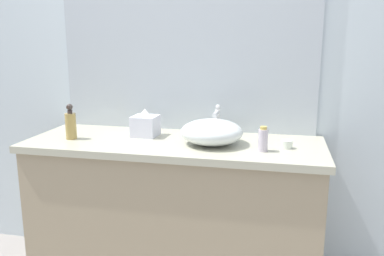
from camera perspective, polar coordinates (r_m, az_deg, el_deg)
The scene contains 9 objects.
bathroom_wall_rear at distance 2.40m, azimuth -2.66°, elevation 10.92°, with size 6.00×0.06×2.60m, color silver.
vanity_counter at distance 2.27m, azimuth -2.49°, elevation -12.11°, with size 1.57×0.57×0.84m.
wall_mirror_panel at distance 2.34m, azimuth -0.88°, elevation 11.41°, with size 1.49×0.01×0.97m, color #B2BCC6.
sink_basin at distance 2.05m, azimuth 2.82°, elevation -0.56°, with size 0.32×0.31×0.13m, color silver.
faucet at distance 2.21m, azimuth 3.56°, elevation 1.40°, with size 0.03×0.15×0.17m.
soap_dispenser at distance 2.25m, azimuth -16.86°, elevation 0.52°, with size 0.06×0.06×0.19m.
lotion_bottle at distance 1.95m, azimuth 10.07°, elevation -1.63°, with size 0.05×0.05×0.12m.
tissue_box at distance 2.24m, azimuth -6.66°, elevation 0.49°, with size 0.14×0.14×0.15m.
candle_jar at distance 2.04m, azimuth 13.32°, elevation -2.27°, with size 0.06×0.06×0.04m, color silver.
Camera 1 is at (0.62, -1.58, 1.37)m, focal length 37.51 mm.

